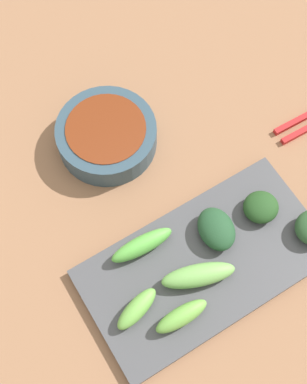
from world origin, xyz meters
The scene contains 9 objects.
tabletop centered at (0.00, 0.00, 0.01)m, with size 2.10×2.10×0.02m, color #946748.
sauce_bowl centered at (-0.10, -0.03, 0.04)m, with size 0.14×0.14×0.04m.
serving_plate centered at (0.12, -0.01, 0.03)m, with size 0.16×0.31×0.01m, color #48484D.
broccoli_stalk_0 centered at (0.12, -0.12, 0.04)m, with size 0.02×0.06×0.02m, color #6DB148.
broccoli_stalk_1 centered at (0.06, -0.07, 0.05)m, with size 0.02×0.08×0.03m, color #5DB746.
broccoli_leafy_2 centered at (0.10, 0.08, 0.04)m, with size 0.04×0.05×0.03m, color #22471E.
broccoli_stalk_3 centered at (0.13, -0.03, 0.04)m, with size 0.03×0.09×0.03m, color #75B456.
broccoli_stalk_4 centered at (0.16, -0.08, 0.04)m, with size 0.02×0.07×0.03m, color #6FB247.
broccoli_leafy_5 centered at (0.09, 0.02, 0.05)m, with size 0.06×0.05×0.03m, color #224A2A.
Camera 1 is at (0.24, -0.17, 0.69)m, focal length 50.25 mm.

